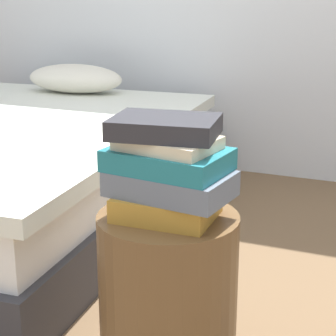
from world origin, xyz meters
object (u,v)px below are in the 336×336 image
Objects in this scene: book_slate at (170,184)px; book_cream at (169,144)px; book_teal at (170,159)px; side_table at (168,300)px; book_ochre at (166,206)px; book_charcoal at (165,127)px.

book_slate is 0.10m from book_cream.
book_teal is (-0.01, 0.01, 0.06)m from book_slate.
book_ochre is at bearing -100.84° from side_table.
book_teal reaches higher than book_slate.
book_slate is 0.14m from book_charcoal.
book_cream reaches higher than side_table.
book_teal is at bearing 61.01° from side_table.
book_cream reaches higher than book_slate.
book_cream reaches higher than book_ochre.
book_charcoal reaches higher than book_cream.
book_ochre reaches higher than side_table.
book_teal is at bearing 125.45° from book_slate.
book_cream is 0.04m from book_charcoal.
book_ochre is 0.83× the size of book_teal.
book_teal is (0.00, 0.00, 0.39)m from side_table.
side_table is at bearing 148.10° from book_cream.
book_charcoal is at bearing 155.96° from book_cream.
book_charcoal reaches higher than side_table.
book_teal reaches higher than side_table.
book_cream is at bearing -41.76° from book_charcoal.
book_cream is (0.00, -0.01, 0.04)m from book_teal.
book_charcoal is (-0.02, 0.01, 0.04)m from book_cream.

